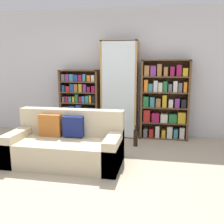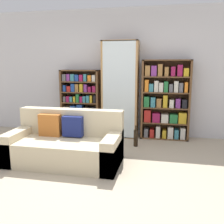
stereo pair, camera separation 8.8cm
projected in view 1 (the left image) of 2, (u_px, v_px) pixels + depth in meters
The scene contains 7 objects.
ground_plane at pixel (90, 178), 3.44m from camera, with size 16.00×16.00×0.00m, color tan.
wall_back at pixel (118, 73), 5.44m from camera, with size 7.02×0.06×2.70m.
couch at pixel (66, 145), 3.94m from camera, with size 1.74×0.84×0.81m.
bookshelf_left at pixel (80, 103), 5.51m from camera, with size 0.86×0.32×1.42m.
display_cabinet at pixel (119, 90), 5.28m from camera, with size 0.75×0.36×2.01m.
bookshelf_right at pixel (164, 101), 5.16m from camera, with size 0.97×0.32×1.63m.
wine_bottle at pixel (136, 138), 4.74m from camera, with size 0.08×0.08×0.40m.
Camera 1 is at (0.90, -3.09, 1.54)m, focal length 40.00 mm.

